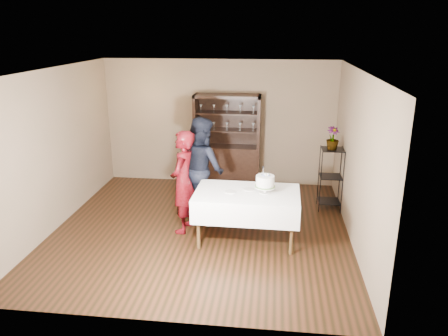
{
  "coord_description": "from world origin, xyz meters",
  "views": [
    {
      "loc": [
        1.2,
        -6.75,
        3.33
      ],
      "look_at": [
        0.39,
        0.1,
        1.1
      ],
      "focal_mm": 35.0,
      "sensor_mm": 36.0,
      "label": 1
    }
  ],
  "objects": [
    {
      "name": "plate_far",
      "position": [
        0.82,
        -0.17,
        0.84
      ],
      "size": [
        0.2,
        0.2,
        0.01
      ],
      "primitive_type": "cylinder",
      "rotation": [
        0.0,
        0.0,
        -0.15
      ],
      "color": "silver",
      "rests_on": "cake_table"
    },
    {
      "name": "floor",
      "position": [
        0.0,
        0.0,
        0.0
      ],
      "size": [
        5.0,
        5.0,
        0.0
      ],
      "primitive_type": "plane",
      "color": "black",
      "rests_on": "ground"
    },
    {
      "name": "man",
      "position": [
        -0.06,
        0.54,
        0.93
      ],
      "size": [
        1.12,
        1.15,
        1.86
      ],
      "primitive_type": "imported",
      "rotation": [
        0.0,
        0.0,
        2.27
      ],
      "color": "black",
      "rests_on": "floor"
    },
    {
      "name": "china_hutch",
      "position": [
        0.2,
        2.25,
        0.66
      ],
      "size": [
        1.4,
        0.48,
        2.0
      ],
      "color": "black",
      "rests_on": "floor"
    },
    {
      "name": "wall_left",
      "position": [
        -2.5,
        0.0,
        1.35
      ],
      "size": [
        0.02,
        5.0,
        2.7
      ],
      "primitive_type": "cube",
      "color": "#6F6047",
      "rests_on": "floor"
    },
    {
      "name": "plate_near",
      "position": [
        0.54,
        -0.31,
        0.84
      ],
      "size": [
        0.2,
        0.2,
        0.01
      ],
      "primitive_type": "cylinder",
      "rotation": [
        0.0,
        0.0,
        0.14
      ],
      "color": "silver",
      "rests_on": "cake_table"
    },
    {
      "name": "cake",
      "position": [
        1.08,
        -0.27,
        1.01
      ],
      "size": [
        0.33,
        0.33,
        0.45
      ],
      "rotation": [
        0.0,
        0.0,
        0.16
      ],
      "color": "silver",
      "rests_on": "cake_table"
    },
    {
      "name": "woman",
      "position": [
        -0.28,
        -0.04,
        0.87
      ],
      "size": [
        0.49,
        0.68,
        1.75
      ],
      "primitive_type": "imported",
      "rotation": [
        0.0,
        0.0,
        -1.68
      ],
      "color": "#350405",
      "rests_on": "floor"
    },
    {
      "name": "ceiling",
      "position": [
        0.0,
        0.0,
        2.7
      ],
      "size": [
        5.0,
        5.0,
        0.0
      ],
      "primitive_type": "plane",
      "rotation": [
        3.14,
        0.0,
        0.0
      ],
      "color": "white",
      "rests_on": "back_wall"
    },
    {
      "name": "cake_table",
      "position": [
        0.8,
        -0.27,
        0.64
      ],
      "size": [
        1.68,
        1.05,
        0.83
      ],
      "rotation": [
        0.0,
        0.0,
        -0.02
      ],
      "color": "white",
      "rests_on": "floor"
    },
    {
      "name": "back_wall",
      "position": [
        0.0,
        2.5,
        1.35
      ],
      "size": [
        5.0,
        0.02,
        2.7
      ],
      "primitive_type": "cube",
      "color": "#6F6047",
      "rests_on": "floor"
    },
    {
      "name": "plant_etagere",
      "position": [
        2.28,
        1.2,
        0.65
      ],
      "size": [
        0.42,
        0.42,
        1.2
      ],
      "color": "black",
      "rests_on": "floor"
    },
    {
      "name": "wall_right",
      "position": [
        2.5,
        0.0,
        1.35
      ],
      "size": [
        0.02,
        5.0,
        2.7
      ],
      "primitive_type": "cube",
      "color": "#6F6047",
      "rests_on": "floor"
    },
    {
      "name": "potted_plant",
      "position": [
        2.26,
        1.17,
        1.4
      ],
      "size": [
        0.32,
        0.32,
        0.42
      ],
      "primitive_type": "imported",
      "rotation": [
        0.0,
        0.0,
        0.45
      ],
      "color": "#4B7437",
      "rests_on": "plant_etagere"
    }
  ]
}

